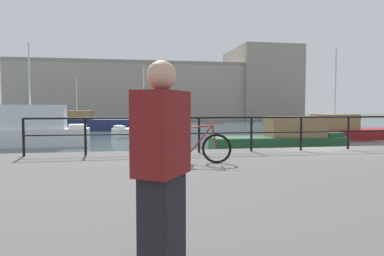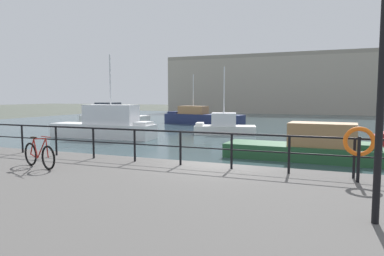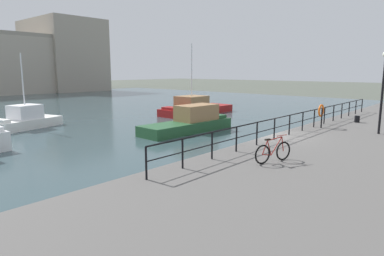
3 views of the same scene
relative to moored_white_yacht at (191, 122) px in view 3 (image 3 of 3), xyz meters
The scene contains 10 objects.
ground_plane 8.09m from the moored_white_yacht, 106.77° to the right, with size 240.00×240.00×0.00m, color #4C5147.
water_basin 22.61m from the moored_white_yacht, 95.90° to the left, with size 80.00×60.00×0.01m, color #33474C.
moored_white_yacht is the anchor object (origin of this frame).
moored_harbor_tender 9.73m from the moored_white_yacht, 39.12° to the left, with size 8.55×2.96×6.98m.
moored_blue_motorboat 12.72m from the moored_white_yacht, 125.94° to the left, with size 5.48×3.35×5.69m.
quay_railing 8.53m from the moored_white_yacht, 90.11° to the right, with size 23.16×0.07×1.08m.
parked_bicycle 12.64m from the moored_white_yacht, 124.27° to the right, with size 1.71×0.58×0.98m.
mooring_bollard 11.22m from the moored_white_yacht, 61.59° to the right, with size 0.32×0.32×0.44m, color black.
life_ring_stand 9.09m from the moored_white_yacht, 79.05° to the right, with size 0.75×0.16×1.40m.
quay_lamp_post 12.48m from the moored_white_yacht, 81.45° to the right, with size 0.32×0.32×4.34m.
Camera 3 is at (-15.84, -8.50, 4.41)m, focal length 31.50 mm.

